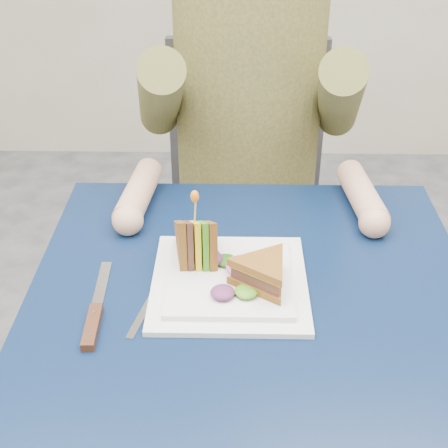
{
  "coord_description": "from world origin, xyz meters",
  "views": [
    {
      "loc": [
        -0.03,
        -0.8,
        1.39
      ],
      "look_at": [
        -0.05,
        0.08,
        0.82
      ],
      "focal_mm": 50.0,
      "sensor_mm": 36.0,
      "label": 1
    }
  ],
  "objects_px": {
    "chair": "(246,192)",
    "knife": "(94,318)",
    "table": "(251,331)",
    "plate": "(229,281)",
    "fork": "(149,303)",
    "diner": "(249,72)",
    "sandwich_upright": "(196,243)",
    "sandwich_flat": "(263,273)"
  },
  "relations": [
    {
      "from": "diner",
      "to": "sandwich_flat",
      "type": "bearing_deg",
      "value": -88.29
    },
    {
      "from": "table",
      "to": "chair",
      "type": "xyz_separation_m",
      "value": [
        0.0,
        0.67,
        -0.11
      ]
    },
    {
      "from": "table",
      "to": "chair",
      "type": "distance_m",
      "value": 0.68
    },
    {
      "from": "table",
      "to": "fork",
      "type": "height_order",
      "value": "fork"
    },
    {
      "from": "table",
      "to": "chair",
      "type": "relative_size",
      "value": 0.81
    },
    {
      "from": "table",
      "to": "diner",
      "type": "xyz_separation_m",
      "value": [
        -0.0,
        0.56,
        0.26
      ]
    },
    {
      "from": "sandwich_flat",
      "to": "fork",
      "type": "height_order",
      "value": "sandwich_flat"
    },
    {
      "from": "sandwich_flat",
      "to": "fork",
      "type": "bearing_deg",
      "value": -171.34
    },
    {
      "from": "table",
      "to": "plate",
      "type": "xyz_separation_m",
      "value": [
        -0.04,
        0.03,
        0.09
      ]
    },
    {
      "from": "plate",
      "to": "sandwich_upright",
      "type": "height_order",
      "value": "sandwich_upright"
    },
    {
      "from": "table",
      "to": "fork",
      "type": "bearing_deg",
      "value": -171.07
    },
    {
      "from": "chair",
      "to": "fork",
      "type": "xyz_separation_m",
      "value": [
        -0.17,
        -0.7,
        0.19
      ]
    },
    {
      "from": "knife",
      "to": "sandwich_flat",
      "type": "bearing_deg",
      "value": 14.84
    },
    {
      "from": "chair",
      "to": "knife",
      "type": "xyz_separation_m",
      "value": [
        -0.25,
        -0.74,
        0.2
      ]
    },
    {
      "from": "fork",
      "to": "knife",
      "type": "xyz_separation_m",
      "value": [
        -0.08,
        -0.04,
        0.0
      ]
    },
    {
      "from": "table",
      "to": "fork",
      "type": "relative_size",
      "value": 4.24
    },
    {
      "from": "table",
      "to": "diner",
      "type": "distance_m",
      "value": 0.62
    },
    {
      "from": "plate",
      "to": "knife",
      "type": "bearing_deg",
      "value": -155.63
    },
    {
      "from": "table",
      "to": "fork",
      "type": "xyz_separation_m",
      "value": [
        -0.17,
        -0.03,
        0.08
      ]
    },
    {
      "from": "sandwich_upright",
      "to": "diner",
      "type": "bearing_deg",
      "value": 78.89
    },
    {
      "from": "knife",
      "to": "plate",
      "type": "bearing_deg",
      "value": 24.37
    },
    {
      "from": "plate",
      "to": "fork",
      "type": "relative_size",
      "value": 1.47
    },
    {
      "from": "chair",
      "to": "plate",
      "type": "height_order",
      "value": "chair"
    },
    {
      "from": "chair",
      "to": "diner",
      "type": "xyz_separation_m",
      "value": [
        -0.0,
        -0.11,
        0.37
      ]
    },
    {
      "from": "chair",
      "to": "diner",
      "type": "bearing_deg",
      "value": -90.0
    },
    {
      "from": "chair",
      "to": "fork",
      "type": "height_order",
      "value": "chair"
    },
    {
      "from": "fork",
      "to": "knife",
      "type": "distance_m",
      "value": 0.09
    },
    {
      "from": "table",
      "to": "chair",
      "type": "height_order",
      "value": "chair"
    },
    {
      "from": "fork",
      "to": "plate",
      "type": "bearing_deg",
      "value": 22.35
    },
    {
      "from": "sandwich_upright",
      "to": "plate",
      "type": "bearing_deg",
      "value": -37.99
    },
    {
      "from": "fork",
      "to": "sandwich_flat",
      "type": "bearing_deg",
      "value": 8.66
    },
    {
      "from": "knife",
      "to": "sandwich_upright",
      "type": "bearing_deg",
      "value": 42.57
    },
    {
      "from": "diner",
      "to": "sandwich_flat",
      "type": "distance_m",
      "value": 0.58
    },
    {
      "from": "plate",
      "to": "sandwich_flat",
      "type": "distance_m",
      "value": 0.07
    },
    {
      "from": "plate",
      "to": "sandwich_upright",
      "type": "relative_size",
      "value": 1.8
    },
    {
      "from": "sandwich_upright",
      "to": "fork",
      "type": "xyz_separation_m",
      "value": [
        -0.07,
        -0.1,
        -0.05
      ]
    },
    {
      "from": "sandwich_flat",
      "to": "fork",
      "type": "relative_size",
      "value": 0.94
    },
    {
      "from": "plate",
      "to": "sandwich_upright",
      "type": "distance_m",
      "value": 0.09
    },
    {
      "from": "table",
      "to": "knife",
      "type": "relative_size",
      "value": 3.39
    },
    {
      "from": "table",
      "to": "sandwich_flat",
      "type": "xyz_separation_m",
      "value": [
        0.02,
        0.0,
        0.12
      ]
    },
    {
      "from": "sandwich_flat",
      "to": "fork",
      "type": "distance_m",
      "value": 0.19
    },
    {
      "from": "sandwich_upright",
      "to": "knife",
      "type": "relative_size",
      "value": 0.65
    }
  ]
}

